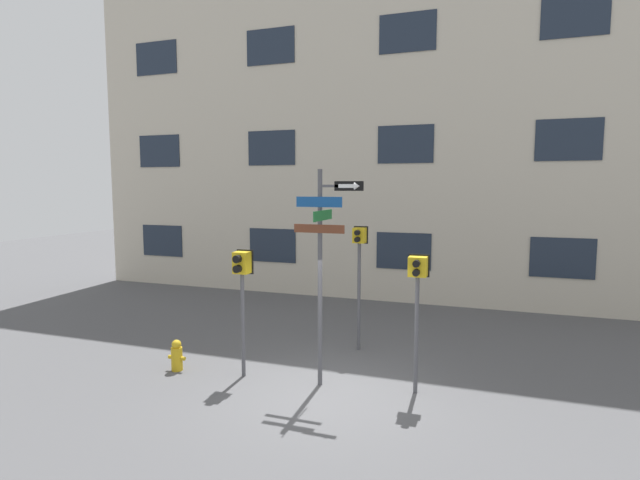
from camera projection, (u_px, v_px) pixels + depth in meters
The scene contains 7 objects.
ground_plane at pixel (328, 395), 9.39m from camera, with size 60.00×60.00×0.00m, color #515154.
building_facade at pixel (408, 91), 16.34m from camera, with size 24.00×0.63×14.05m.
street_sign_pole at pixel (323, 256), 9.56m from camera, with size 1.36×1.03×4.23m.
pedestrian_signal_left at pixel (242, 278), 10.08m from camera, with size 0.37×0.40×2.62m.
pedestrian_signal_right at pixel (417, 285), 9.26m from camera, with size 0.40×0.40×2.64m.
pedestrian_signal_across at pixel (359, 256), 11.74m from camera, with size 0.34×0.40×2.97m.
fire_hydrant at pixel (177, 356), 10.60m from camera, with size 0.40×0.24×0.67m.
Camera 1 is at (2.87, -8.55, 3.91)m, focal length 28.00 mm.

